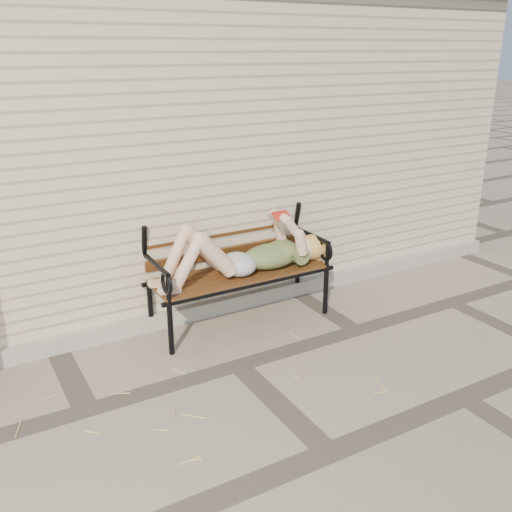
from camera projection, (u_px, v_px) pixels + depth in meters
ground at (238, 365)px, 4.72m from camera, size 80.00×80.00×0.00m
house_wall at (116, 137)px, 6.65m from camera, size 8.00×4.00×3.00m
foundation_strip at (191, 313)px, 5.49m from camera, size 8.00×0.10×0.15m
garden_bench at (235, 253)px, 5.35m from camera, size 1.84×0.73×1.19m
reading_woman at (244, 253)px, 5.22m from camera, size 1.74×0.39×0.55m
straw_scatter at (187, 407)px, 4.16m from camera, size 2.67×1.55×0.01m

